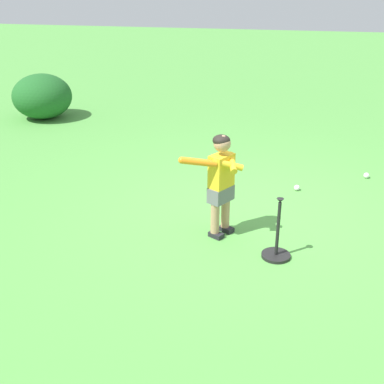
{
  "coord_description": "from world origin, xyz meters",
  "views": [
    {
      "loc": [
        -5.06,
        -0.43,
        2.51
      ],
      "look_at": [
        -0.53,
        0.57,
        0.45
      ],
      "focal_mm": 46.29,
      "sensor_mm": 36.0,
      "label": 1
    }
  ],
  "objects_px": {
    "child_batter": "(221,177)",
    "play_ball_center_lawn": "(366,175)",
    "batting_tee": "(276,247)",
    "play_ball_near_batter": "(297,188)"
  },
  "relations": [
    {
      "from": "play_ball_center_lawn",
      "to": "batting_tee",
      "type": "xyz_separation_m",
      "value": [
        -2.29,
        1.05,
        0.07
      ]
    },
    {
      "from": "child_batter",
      "to": "batting_tee",
      "type": "relative_size",
      "value": 1.74
    },
    {
      "from": "batting_tee",
      "to": "child_batter",
      "type": "bearing_deg",
      "value": 61.44
    },
    {
      "from": "child_batter",
      "to": "play_ball_near_batter",
      "type": "bearing_deg",
      "value": -29.87
    },
    {
      "from": "play_ball_center_lawn",
      "to": "child_batter",
      "type": "bearing_deg",
      "value": 139.57
    },
    {
      "from": "child_batter",
      "to": "play_ball_center_lawn",
      "type": "bearing_deg",
      "value": -40.43
    },
    {
      "from": "child_batter",
      "to": "play_ball_near_batter",
      "type": "relative_size",
      "value": 14.83
    },
    {
      "from": "batting_tee",
      "to": "play_ball_center_lawn",
      "type": "bearing_deg",
      "value": -24.74
    },
    {
      "from": "play_ball_near_batter",
      "to": "play_ball_center_lawn",
      "type": "bearing_deg",
      "value": -55.45
    },
    {
      "from": "child_batter",
      "to": "batting_tee",
      "type": "distance_m",
      "value": 0.88
    }
  ]
}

